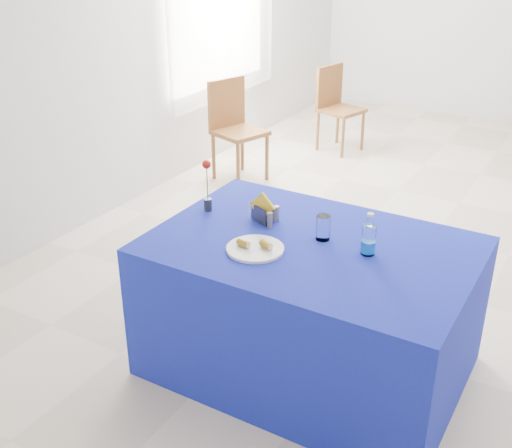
{
  "coord_description": "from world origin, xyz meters",
  "views": [
    {
      "loc": [
        1.05,
        -4.5,
        2.24
      ],
      "look_at": [
        -0.34,
        -2.13,
        0.92
      ],
      "focal_mm": 45.0,
      "sensor_mm": 36.0,
      "label": 1
    }
  ],
  "objects_px": {
    "water_bottle": "(368,241)",
    "chair_win_a": "(234,123)",
    "plate": "(255,249)",
    "chair_win_b": "(336,102)",
    "blue_table": "(309,307)"
  },
  "relations": [
    {
      "from": "blue_table",
      "to": "chair_win_b",
      "type": "xyz_separation_m",
      "value": [
        -1.39,
        3.45,
        0.12
      ]
    },
    {
      "from": "plate",
      "to": "blue_table",
      "type": "distance_m",
      "value": 0.49
    },
    {
      "from": "water_bottle",
      "to": "chair_win_a",
      "type": "xyz_separation_m",
      "value": [
        -2.14,
        2.18,
        -0.3
      ]
    },
    {
      "from": "chair_win_b",
      "to": "chair_win_a",
      "type": "bearing_deg",
      "value": 173.96
    },
    {
      "from": "plate",
      "to": "chair_win_b",
      "type": "bearing_deg",
      "value": 107.9
    },
    {
      "from": "chair_win_a",
      "to": "chair_win_b",
      "type": "distance_m",
      "value": 1.32
    },
    {
      "from": "blue_table",
      "to": "plate",
      "type": "bearing_deg",
      "value": -135.42
    },
    {
      "from": "chair_win_a",
      "to": "blue_table",
      "type": "bearing_deg",
      "value": -122.17
    },
    {
      "from": "blue_table",
      "to": "chair_win_a",
      "type": "bearing_deg",
      "value": 130.04
    },
    {
      "from": "blue_table",
      "to": "chair_win_a",
      "type": "xyz_separation_m",
      "value": [
        -1.86,
        2.21,
        0.15
      ]
    },
    {
      "from": "plate",
      "to": "water_bottle",
      "type": "bearing_deg",
      "value": 26.72
    },
    {
      "from": "plate",
      "to": "water_bottle",
      "type": "distance_m",
      "value": 0.55
    },
    {
      "from": "water_bottle",
      "to": "chair_win_a",
      "type": "relative_size",
      "value": 0.23
    },
    {
      "from": "water_bottle",
      "to": "chair_win_b",
      "type": "height_order",
      "value": "water_bottle"
    },
    {
      "from": "plate",
      "to": "water_bottle",
      "type": "height_order",
      "value": "water_bottle"
    }
  ]
}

